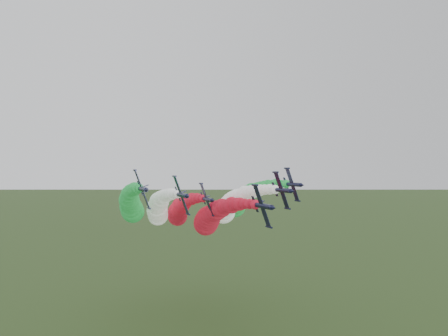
{
  "coord_description": "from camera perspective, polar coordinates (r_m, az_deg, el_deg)",
  "views": [
    {
      "loc": [
        -35.12,
        -90.38,
        47.38
      ],
      "look_at": [
        1.0,
        2.54,
        47.58
      ],
      "focal_mm": 35.0,
      "sensor_mm": 36.0,
      "label": 1
    }
  ],
  "objects": [
    {
      "name": "jet_trail",
      "position": [
        153.57,
        -5.77,
        -5.44
      ],
      "size": [
        12.76,
        64.42,
        18.26
      ],
      "rotation": [
        0.0,
        1.22,
        0.0
      ],
      "color": "black",
      "rests_on": "ground"
    },
    {
      "name": "jet_outer_right",
      "position": [
        151.59,
        2.39,
        -4.12
      ],
      "size": [
        13.2,
        64.86,
        18.7
      ],
      "rotation": [
        0.0,
        1.22,
        0.0
      ],
      "color": "black",
      "rests_on": "ground"
    },
    {
      "name": "jet_outer_left",
      "position": [
        138.46,
        -12.05,
        -4.66
      ],
      "size": [
        12.9,
        64.56,
        18.4
      ],
      "rotation": [
        0.0,
        1.22,
        0.0
      ],
      "color": "black",
      "rests_on": "ground"
    },
    {
      "name": "jet_inner_left",
      "position": [
        136.14,
        -8.54,
        -5.17
      ],
      "size": [
        12.46,
        64.12,
        17.96
      ],
      "rotation": [
        0.0,
        1.22,
        0.0
      ],
      "color": "black",
      "rests_on": "ground"
    },
    {
      "name": "jet_lead",
      "position": [
        127.45,
        -1.7,
        -6.44
      ],
      "size": [
        12.9,
        64.57,
        18.4
      ],
      "rotation": [
        0.0,
        1.22,
        0.0
      ],
      "color": "black",
      "rests_on": "ground"
    },
    {
      "name": "jet_inner_right",
      "position": [
        139.77,
        0.86,
        -4.81
      ],
      "size": [
        13.22,
        64.88,
        18.72
      ],
      "rotation": [
        0.0,
        1.22,
        0.0
      ],
      "color": "black",
      "rests_on": "ground"
    }
  ]
}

